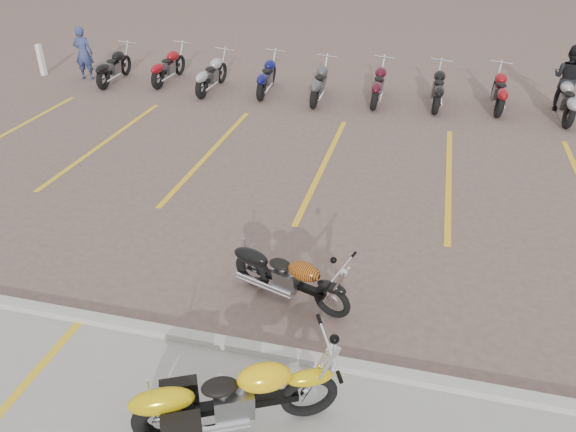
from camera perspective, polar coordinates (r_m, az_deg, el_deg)
name	(u,v)px	position (r m, az deg, el deg)	size (l,w,h in m)	color
ground	(276,265)	(9.17, -1.23, -4.99)	(100.00, 100.00, 0.00)	#705A50
curb	(236,345)	(7.65, -5.35, -12.96)	(60.00, 0.18, 0.12)	#ADAAA3
parking_stripes	(324,165)	(12.56, 3.67, 5.24)	(38.00, 5.50, 0.01)	gold
yellow_cruiser	(232,399)	(6.47, -5.72, -18.00)	(2.11, 1.15, 0.94)	black
flame_cruiser	(289,277)	(8.22, 0.10, -6.23)	(1.90, 0.74, 0.81)	black
person_a	(83,53)	(19.65, -20.07, 15.29)	(0.60, 0.40, 1.65)	navy
person_b	(569,78)	(17.34, 26.61, 12.38)	(0.87, 0.68, 1.79)	black
bollard	(41,60)	(20.67, -23.78, 14.31)	(0.15, 0.15, 1.00)	white
bg_bike_row	(436,87)	(16.55, 14.84, 12.55)	(20.58, 2.04, 1.10)	black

